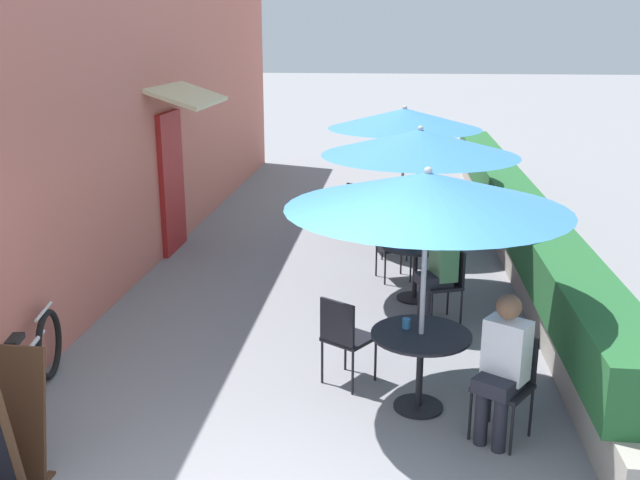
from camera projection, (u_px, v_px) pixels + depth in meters
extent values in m
cube|color=#C66B5B|center=(172.00, 107.00, 11.12)|extent=(0.24, 14.19, 4.20)
cube|color=maroon|center=(172.00, 182.00, 10.72)|extent=(0.08, 0.96, 2.10)
cube|color=beige|center=(187.00, 95.00, 10.33)|extent=(0.78, 1.80, 0.30)
cube|color=gray|center=(510.00, 234.00, 11.00)|extent=(0.44, 13.19, 0.45)
cube|color=#235B2D|center=(513.00, 202.00, 10.86)|extent=(0.60, 12.53, 0.56)
cylinder|color=black|center=(418.00, 406.00, 6.32)|extent=(0.44, 0.44, 0.02)
cylinder|color=black|center=(420.00, 371.00, 6.22)|extent=(0.06, 0.06, 0.69)
cylinder|color=black|center=(421.00, 335.00, 6.13)|extent=(0.87, 0.87, 0.02)
cylinder|color=#B7B7BC|center=(423.00, 298.00, 6.04)|extent=(0.04, 0.04, 2.07)
cone|color=#387ABC|center=(427.00, 191.00, 5.78)|extent=(2.35, 2.35, 0.31)
sphere|color=#B7B7BC|center=(428.00, 171.00, 5.73)|extent=(0.07, 0.07, 0.07)
cube|color=black|center=(503.00, 388.00, 5.72)|extent=(0.55, 0.55, 0.04)
cube|color=black|center=(515.00, 356.00, 5.80)|extent=(0.33, 0.23, 0.42)
cylinder|color=black|center=(470.00, 415.00, 5.76)|extent=(0.02, 0.02, 0.45)
cylinder|color=black|center=(512.00, 430.00, 5.54)|extent=(0.02, 0.02, 0.45)
cylinder|color=black|center=(491.00, 398.00, 6.03)|extent=(0.02, 0.02, 0.45)
cylinder|color=black|center=(531.00, 412.00, 5.81)|extent=(0.02, 0.02, 0.45)
cylinder|color=#23232D|center=(481.00, 418.00, 5.70)|extent=(0.11, 0.11, 0.47)
cylinder|color=#23232D|center=(500.00, 424.00, 5.60)|extent=(0.11, 0.11, 0.47)
cube|color=#23232D|center=(498.00, 383.00, 5.63)|extent=(0.45, 0.47, 0.12)
cube|color=white|center=(507.00, 350.00, 5.65)|extent=(0.40, 0.37, 0.50)
sphere|color=brown|center=(509.00, 307.00, 5.53)|extent=(0.20, 0.20, 0.20)
cube|color=black|center=(349.00, 338.00, 6.67)|extent=(0.55, 0.55, 0.04)
cube|color=black|center=(337.00, 323.00, 6.48)|extent=(0.33, 0.23, 0.42)
cylinder|color=black|center=(375.00, 359.00, 6.76)|extent=(0.02, 0.02, 0.45)
cylinder|color=black|center=(345.00, 349.00, 6.98)|extent=(0.02, 0.02, 0.45)
cylinder|color=black|center=(353.00, 372.00, 6.49)|extent=(0.02, 0.02, 0.45)
cylinder|color=black|center=(322.00, 361.00, 6.71)|extent=(0.02, 0.02, 0.45)
cylinder|color=teal|center=(406.00, 323.00, 6.22)|extent=(0.07, 0.07, 0.09)
cylinder|color=black|center=(414.00, 298.00, 8.93)|extent=(0.44, 0.44, 0.02)
cylinder|color=black|center=(415.00, 272.00, 8.83)|extent=(0.06, 0.06, 0.69)
cylinder|color=black|center=(416.00, 245.00, 8.74)|extent=(0.87, 0.87, 0.02)
cylinder|color=#B7B7BC|center=(417.00, 219.00, 8.64)|extent=(0.04, 0.04, 2.07)
cone|color=#387ABC|center=(420.00, 142.00, 8.39)|extent=(2.35, 2.35, 0.31)
sphere|color=#B7B7BC|center=(421.00, 129.00, 8.34)|extent=(0.07, 0.07, 0.07)
cube|color=black|center=(394.00, 247.00, 9.53)|extent=(0.52, 0.52, 0.04)
cube|color=black|center=(381.00, 233.00, 9.42)|extent=(0.16, 0.37, 0.42)
cylinder|color=black|center=(411.00, 266.00, 9.46)|extent=(0.02, 0.02, 0.45)
cylinder|color=black|center=(401.00, 258.00, 9.80)|extent=(0.02, 0.02, 0.45)
cylinder|color=black|center=(385.00, 268.00, 9.38)|extent=(0.02, 0.02, 0.45)
cylinder|color=black|center=(376.00, 260.00, 9.71)|extent=(0.02, 0.02, 0.45)
cube|color=black|center=(441.00, 285.00, 8.08)|extent=(0.52, 0.52, 0.04)
cube|color=black|center=(457.00, 266.00, 8.07)|extent=(0.16, 0.37, 0.42)
cylinder|color=black|center=(419.00, 300.00, 8.27)|extent=(0.02, 0.02, 0.45)
cylinder|color=black|center=(431.00, 311.00, 7.94)|extent=(0.02, 0.02, 0.45)
cylinder|color=black|center=(448.00, 297.00, 8.36)|extent=(0.02, 0.02, 0.45)
cylinder|color=black|center=(461.00, 308.00, 8.02)|extent=(0.02, 0.02, 0.45)
cylinder|color=#23232D|center=(423.00, 302.00, 8.17)|extent=(0.11, 0.11, 0.47)
cylinder|color=#23232D|center=(428.00, 307.00, 8.03)|extent=(0.11, 0.11, 0.47)
cube|color=#23232D|center=(434.00, 279.00, 8.04)|extent=(0.44, 0.41, 0.12)
cube|color=#4C8456|center=(444.00, 257.00, 8.00)|extent=(0.33, 0.40, 0.50)
sphere|color=brown|center=(444.00, 226.00, 7.89)|extent=(0.20, 0.20, 0.20)
cylinder|color=teal|center=(412.00, 244.00, 8.58)|extent=(0.07, 0.07, 0.09)
cylinder|color=black|center=(401.00, 242.00, 11.35)|extent=(0.44, 0.44, 0.02)
cylinder|color=black|center=(401.00, 221.00, 11.26)|extent=(0.06, 0.06, 0.69)
cylinder|color=black|center=(402.00, 200.00, 11.16)|extent=(0.87, 0.87, 0.02)
cylinder|color=#B7B7BC|center=(403.00, 179.00, 11.07)|extent=(0.04, 0.04, 2.07)
cone|color=#387ABC|center=(405.00, 118.00, 10.81)|extent=(2.35, 2.35, 0.31)
sphere|color=#B7B7BC|center=(405.00, 108.00, 10.77)|extent=(0.07, 0.07, 0.07)
cube|color=black|center=(363.00, 208.00, 11.73)|extent=(0.56, 0.56, 0.04)
cube|color=black|center=(356.00, 197.00, 11.54)|extent=(0.33, 0.25, 0.42)
cylinder|color=black|center=(378.00, 221.00, 11.80)|extent=(0.02, 0.02, 0.45)
cylinder|color=black|center=(361.00, 217.00, 12.04)|extent=(0.02, 0.02, 0.45)
cylinder|color=black|center=(365.00, 225.00, 11.55)|extent=(0.02, 0.02, 0.45)
cylinder|color=black|center=(347.00, 221.00, 11.78)|extent=(0.02, 0.02, 0.45)
cube|color=black|center=(396.00, 228.00, 10.50)|extent=(0.44, 0.44, 0.04)
cube|color=black|center=(409.00, 214.00, 10.41)|extent=(0.07, 0.38, 0.42)
cylinder|color=black|center=(385.00, 238.00, 10.77)|extent=(0.02, 0.02, 0.45)
cylinder|color=black|center=(382.00, 245.00, 10.43)|extent=(0.02, 0.02, 0.45)
cylinder|color=black|center=(409.00, 240.00, 10.70)|extent=(0.02, 0.02, 0.45)
cylinder|color=black|center=(407.00, 246.00, 10.36)|extent=(0.02, 0.02, 0.45)
cube|color=black|center=(445.00, 212.00, 11.46)|extent=(0.53, 0.53, 0.04)
cube|color=black|center=(441.00, 196.00, 11.58)|extent=(0.36, 0.18, 0.42)
cylinder|color=black|center=(440.00, 229.00, 11.31)|extent=(0.02, 0.02, 0.45)
cylinder|color=black|center=(460.00, 227.00, 11.42)|extent=(0.02, 0.02, 0.45)
cylinder|color=black|center=(430.00, 223.00, 11.64)|extent=(0.02, 0.02, 0.45)
cylinder|color=black|center=(449.00, 222.00, 11.75)|extent=(0.02, 0.02, 0.45)
cylinder|color=teal|center=(396.00, 197.00, 11.08)|extent=(0.07, 0.07, 0.09)
torus|color=black|center=(49.00, 344.00, 6.81)|extent=(0.17, 0.67, 0.67)
torus|color=black|center=(11.00, 397.00, 5.81)|extent=(0.17, 0.67, 0.67)
cylinder|color=silver|center=(29.00, 350.00, 6.26)|extent=(0.18, 0.81, 0.04)
cylinder|color=silver|center=(24.00, 376.00, 6.13)|extent=(0.14, 0.59, 0.39)
cylinder|color=silver|center=(16.00, 353.00, 5.96)|extent=(0.04, 0.04, 0.24)
cube|color=black|center=(15.00, 340.00, 5.92)|extent=(0.14, 0.23, 0.05)
cylinder|color=silver|center=(44.00, 311.00, 6.67)|extent=(0.11, 0.46, 0.03)
cube|color=#422819|center=(10.00, 413.00, 5.22)|extent=(0.55, 0.25, 1.01)
cube|color=black|center=(11.00, 409.00, 5.24)|extent=(0.45, 0.17, 0.76)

